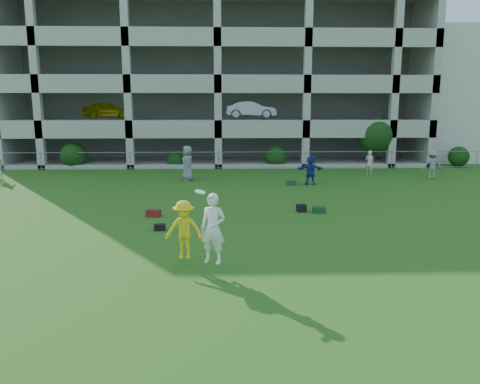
{
  "coord_description": "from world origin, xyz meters",
  "views": [
    {
      "loc": [
        0.4,
        -12.82,
        4.39
      ],
      "look_at": [
        0.94,
        3.0,
        1.4
      ],
      "focal_mm": 35.0,
      "sensor_mm": 36.0,
      "label": 1
    }
  ],
  "objects_px": {
    "bystander_d": "(310,170)",
    "parking_garage": "(219,84)",
    "bystander_e": "(370,163)",
    "bystander_f": "(432,165)",
    "crate_d": "(301,208)",
    "bystander_c": "(188,163)",
    "frisbee_contest": "(194,229)"
  },
  "relations": [
    {
      "from": "bystander_f",
      "to": "frisbee_contest",
      "type": "xyz_separation_m",
      "value": [
        -13.13,
        -14.93,
        0.25
      ]
    },
    {
      "from": "bystander_e",
      "to": "crate_d",
      "type": "height_order",
      "value": "bystander_e"
    },
    {
      "from": "bystander_c",
      "to": "frisbee_contest",
      "type": "distance_m",
      "value": 14.81
    },
    {
      "from": "bystander_d",
      "to": "bystander_f",
      "type": "bearing_deg",
      "value": -167.7
    },
    {
      "from": "bystander_c",
      "to": "crate_d",
      "type": "distance_m",
      "value": 9.73
    },
    {
      "from": "bystander_e",
      "to": "bystander_f",
      "type": "distance_m",
      "value": 3.63
    },
    {
      "from": "bystander_d",
      "to": "bystander_e",
      "type": "height_order",
      "value": "bystander_d"
    },
    {
      "from": "bystander_d",
      "to": "crate_d",
      "type": "bearing_deg",
      "value": 75.82
    },
    {
      "from": "bystander_c",
      "to": "frisbee_contest",
      "type": "height_order",
      "value": "frisbee_contest"
    },
    {
      "from": "bystander_d",
      "to": "parking_garage",
      "type": "bearing_deg",
      "value": -72.13
    },
    {
      "from": "bystander_e",
      "to": "parking_garage",
      "type": "height_order",
      "value": "parking_garage"
    },
    {
      "from": "bystander_c",
      "to": "frisbee_contest",
      "type": "bearing_deg",
      "value": -7.57
    },
    {
      "from": "bystander_d",
      "to": "bystander_e",
      "type": "relative_size",
      "value": 1.05
    },
    {
      "from": "bystander_c",
      "to": "crate_d",
      "type": "bearing_deg",
      "value": 20.59
    },
    {
      "from": "frisbee_contest",
      "to": "bystander_d",
      "type": "bearing_deg",
      "value": 67.12
    },
    {
      "from": "bystander_d",
      "to": "frisbee_contest",
      "type": "height_order",
      "value": "frisbee_contest"
    },
    {
      "from": "crate_d",
      "to": "frisbee_contest",
      "type": "bearing_deg",
      "value": -121.09
    },
    {
      "from": "bystander_e",
      "to": "bystander_f",
      "type": "relative_size",
      "value": 0.92
    },
    {
      "from": "bystander_c",
      "to": "frisbee_contest",
      "type": "xyz_separation_m",
      "value": [
        1.3,
        -14.75,
        0.08
      ]
    },
    {
      "from": "bystander_f",
      "to": "parking_garage",
      "type": "bearing_deg",
      "value": -40.31
    },
    {
      "from": "crate_d",
      "to": "parking_garage",
      "type": "relative_size",
      "value": 0.01
    },
    {
      "from": "bystander_d",
      "to": "parking_garage",
      "type": "height_order",
      "value": "parking_garage"
    },
    {
      "from": "bystander_c",
      "to": "bystander_f",
      "type": "relative_size",
      "value": 1.21
    },
    {
      "from": "bystander_f",
      "to": "parking_garage",
      "type": "height_order",
      "value": "parking_garage"
    },
    {
      "from": "bystander_e",
      "to": "bystander_f",
      "type": "bearing_deg",
      "value": -167.91
    },
    {
      "from": "bystander_e",
      "to": "crate_d",
      "type": "relative_size",
      "value": 4.39
    },
    {
      "from": "bystander_c",
      "to": "bystander_d",
      "type": "height_order",
      "value": "bystander_c"
    },
    {
      "from": "bystander_f",
      "to": "bystander_d",
      "type": "bearing_deg",
      "value": 19.4
    },
    {
      "from": "bystander_c",
      "to": "bystander_e",
      "type": "xyz_separation_m",
      "value": [
        11.21,
        1.86,
        -0.24
      ]
    },
    {
      "from": "bystander_d",
      "to": "parking_garage",
      "type": "xyz_separation_m",
      "value": [
        -5.14,
        15.22,
        5.21
      ]
    },
    {
      "from": "bystander_c",
      "to": "bystander_f",
      "type": "height_order",
      "value": "bystander_c"
    },
    {
      "from": "crate_d",
      "to": "bystander_c",
      "type": "bearing_deg",
      "value": 123.18
    }
  ]
}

